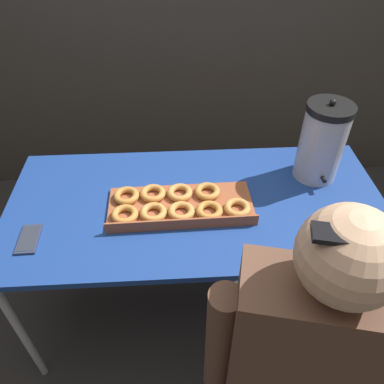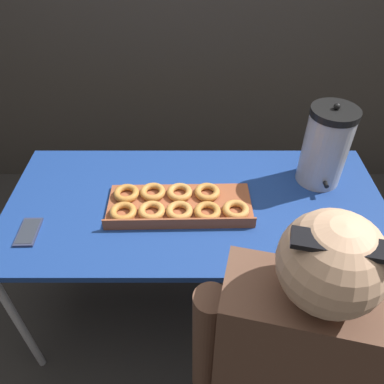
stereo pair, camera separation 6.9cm
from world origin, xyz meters
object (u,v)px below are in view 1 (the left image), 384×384
object	(u,v)px
donut_box	(178,205)
cell_phone	(29,239)
coffee_urn	(322,142)
person_seated	(297,374)

from	to	relation	value
donut_box	cell_phone	distance (m)	0.58
donut_box	cell_phone	size ratio (longest dim) A/B	4.11
coffee_urn	person_seated	xyz separation A→B (m)	(-0.27, -0.81, -0.29)
cell_phone	person_seated	world-z (taller)	person_seated
coffee_urn	cell_phone	xyz separation A→B (m)	(-1.18, -0.32, -0.17)
coffee_urn	donut_box	bearing A→B (deg)	-163.17
donut_box	coffee_urn	size ratio (longest dim) A/B	1.59
donut_box	coffee_urn	distance (m)	0.66
cell_phone	person_seated	size ratio (longest dim) A/B	0.11
donut_box	person_seated	xyz separation A→B (m)	(0.35, -0.63, -0.14)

